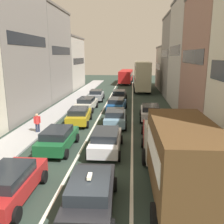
# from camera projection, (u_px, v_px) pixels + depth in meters

# --- Properties ---
(sidewalk_left) EXTENTS (2.60, 64.00, 0.14)m
(sidewalk_left) POSITION_uv_depth(u_px,v_px,m) (61.00, 108.00, 28.63)
(sidewalk_left) COLOR #9F9F9F
(sidewalk_left) RESTS_ON ground
(lane_stripe_left) EXTENTS (0.16, 60.00, 0.01)m
(lane_stripe_left) POSITION_uv_depth(u_px,v_px,m) (103.00, 109.00, 28.24)
(lane_stripe_left) COLOR silver
(lane_stripe_left) RESTS_ON ground
(lane_stripe_right) EXTENTS (0.16, 60.00, 0.01)m
(lane_stripe_right) POSITION_uv_depth(u_px,v_px,m) (132.00, 110.00, 27.96)
(lane_stripe_right) COLOR silver
(lane_stripe_right) RESTS_ON ground
(building_row_left) EXTENTS (7.20, 43.90, 14.13)m
(building_row_left) POSITION_uv_depth(u_px,v_px,m) (20.00, 57.00, 29.22)
(building_row_left) COLOR beige
(building_row_left) RESTS_ON ground
(building_row_right) EXTENTS (7.20, 43.90, 12.48)m
(building_row_right) POSITION_uv_depth(u_px,v_px,m) (206.00, 61.00, 27.36)
(building_row_right) COLOR #B2ADA3
(building_row_right) RESTS_ON ground
(removalist_box_truck) EXTENTS (2.84, 7.75, 3.58)m
(removalist_box_truck) POSITION_uv_depth(u_px,v_px,m) (178.00, 153.00, 10.60)
(removalist_box_truck) COLOR #B7B29E
(removalist_box_truck) RESTS_ON ground
(taxi_centre_lane_front) EXTENTS (2.20, 4.37, 1.66)m
(taxi_centre_lane_front) POSITION_uv_depth(u_px,v_px,m) (90.00, 193.00, 9.69)
(taxi_centre_lane_front) COLOR black
(taxi_centre_lane_front) RESTS_ON ground
(sedan_left_lane_front) EXTENTS (2.07, 4.30, 1.49)m
(sedan_left_lane_front) POSITION_uv_depth(u_px,v_px,m) (10.00, 183.00, 10.43)
(sedan_left_lane_front) COLOR #A51E1E
(sedan_left_lane_front) RESTS_ON ground
(sedan_centre_lane_second) EXTENTS (2.06, 4.30, 1.49)m
(sedan_centre_lane_second) POSITION_uv_depth(u_px,v_px,m) (106.00, 140.00, 15.70)
(sedan_centre_lane_second) COLOR silver
(sedan_centre_lane_second) RESTS_ON ground
(wagon_left_lane_second) EXTENTS (2.08, 4.31, 1.49)m
(wagon_left_lane_second) POSITION_uv_depth(u_px,v_px,m) (58.00, 138.00, 16.04)
(wagon_left_lane_second) COLOR #19592D
(wagon_left_lane_second) RESTS_ON ground
(hatchback_centre_lane_third) EXTENTS (2.16, 4.35, 1.49)m
(hatchback_centre_lane_third) POSITION_uv_depth(u_px,v_px,m) (115.00, 117.00, 21.56)
(hatchback_centre_lane_third) COLOR #759EB7
(hatchback_centre_lane_third) RESTS_ON ground
(sedan_left_lane_third) EXTENTS (2.29, 4.41, 1.49)m
(sedan_left_lane_third) POSITION_uv_depth(u_px,v_px,m) (79.00, 115.00, 22.18)
(sedan_left_lane_third) COLOR #B29319
(sedan_left_lane_third) RESTS_ON ground
(coupe_centre_lane_fourth) EXTENTS (2.30, 4.41, 1.49)m
(coupe_centre_lane_fourth) POSITION_uv_depth(u_px,v_px,m) (117.00, 104.00, 27.26)
(coupe_centre_lane_fourth) COLOR #194C8C
(coupe_centre_lane_fourth) RESTS_ON ground
(sedan_left_lane_fourth) EXTENTS (2.17, 4.35, 1.49)m
(sedan_left_lane_fourth) POSITION_uv_depth(u_px,v_px,m) (87.00, 103.00, 27.64)
(sedan_left_lane_fourth) COLOR beige
(sedan_left_lane_fourth) RESTS_ON ground
(sedan_centre_lane_fifth) EXTENTS (2.12, 4.33, 1.49)m
(sedan_centre_lane_fifth) POSITION_uv_depth(u_px,v_px,m) (119.00, 95.00, 33.46)
(sedan_centre_lane_fifth) COLOR black
(sedan_centre_lane_fifth) RESTS_ON ground
(sedan_left_lane_fifth) EXTENTS (2.22, 4.38, 1.49)m
(sedan_left_lane_fifth) POSITION_uv_depth(u_px,v_px,m) (96.00, 95.00, 33.70)
(sedan_left_lane_fifth) COLOR gray
(sedan_left_lane_fifth) RESTS_ON ground
(sedan_right_lane_behind_truck) EXTENTS (2.18, 4.36, 1.49)m
(sedan_right_lane_behind_truck) POSITION_uv_depth(u_px,v_px,m) (156.00, 131.00, 17.68)
(sedan_right_lane_behind_truck) COLOR #A51E1E
(sedan_right_lane_behind_truck) RESTS_ON ground
(wagon_right_lane_far) EXTENTS (2.14, 4.34, 1.49)m
(wagon_right_lane_far) POSITION_uv_depth(u_px,v_px,m) (150.00, 112.00, 23.59)
(wagon_right_lane_far) COLOR silver
(wagon_right_lane_far) RESTS_ON ground
(bus_mid_queue_primary) EXTENTS (2.88, 10.52, 5.06)m
(bus_mid_queue_primary) POSITION_uv_depth(u_px,v_px,m) (142.00, 75.00, 42.45)
(bus_mid_queue_primary) COLOR #BFB793
(bus_mid_queue_primary) RESTS_ON ground
(bus_far_queue_secondary) EXTENTS (3.14, 10.60, 2.90)m
(bus_far_queue_secondary) POSITION_uv_depth(u_px,v_px,m) (126.00, 76.00, 53.83)
(bus_far_queue_secondary) COLOR #B21919
(bus_far_queue_secondary) RESTS_ON ground
(pedestrian_near_kerb) EXTENTS (0.47, 0.34, 1.66)m
(pedestrian_near_kerb) POSITION_uv_depth(u_px,v_px,m) (37.00, 122.00, 19.34)
(pedestrian_near_kerb) COLOR #262D47
(pedestrian_near_kerb) RESTS_ON ground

